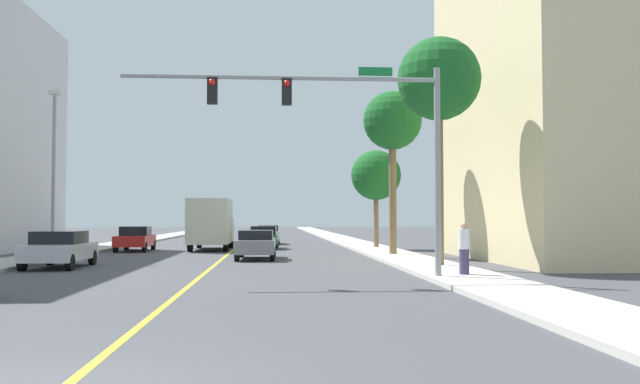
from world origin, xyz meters
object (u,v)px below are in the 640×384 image
pedestrian (464,248)px  street_lamp (54,165)px  car_gray (256,244)px  traffic_signal_mast (344,121)px  palm_near (439,81)px  car_green (264,237)px  car_red (135,239)px  delivery_truck (211,223)px  palm_mid (392,123)px  palm_far (376,176)px  car_white (268,234)px  car_silver (60,249)px

pedestrian → street_lamp: bearing=-142.1°
car_gray → traffic_signal_mast: bearing=-73.6°
palm_near → car_green: 19.82m
car_red → delivery_truck: size_ratio=0.61×
traffic_signal_mast → palm_mid: bearing=73.0°
palm_far → car_gray: palm_far is taller
car_white → pedestrian: 30.22m
car_white → palm_mid: bearing=-69.5°
palm_mid → car_white: bearing=111.1°
car_silver → car_red: car_red is taller
palm_near → car_red: 22.00m
palm_far → delivery_truck: (-10.43, -0.42, -3.04)m
traffic_signal_mast → car_green: bearing=97.3°
traffic_signal_mast → car_red: size_ratio=2.33×
car_gray → delivery_truck: delivery_truck is taller
car_red → car_silver: bearing=87.5°
traffic_signal_mast → street_lamp: bearing=139.1°
palm_far → delivery_truck: palm_far is taller
palm_mid → car_silver: bearing=-155.8°
palm_near → pedestrian: palm_near is taller
traffic_signal_mast → delivery_truck: size_ratio=1.42×
pedestrian → car_gray: bearing=-166.7°
delivery_truck → pedestrian: size_ratio=4.23×
palm_near → traffic_signal_mast: bearing=-132.2°
car_white → car_red: bearing=-127.9°
palm_far → car_white: 11.96m
car_green → car_white: 7.91m
palm_far → car_gray: size_ratio=1.39×
car_green → delivery_truck: size_ratio=0.56×
traffic_signal_mast → pedestrian: size_ratio=5.99×
palm_mid → car_gray: palm_mid is taller
car_red → car_white: (7.88, 10.33, -0.01)m
car_red → pedestrian: pedestrian is taller
car_red → car_green: bearing=-163.8°
traffic_signal_mast → car_silver: traffic_signal_mast is taller
street_lamp → palm_mid: palm_mid is taller
traffic_signal_mast → car_white: size_ratio=2.34×
palm_mid → traffic_signal_mast: bearing=-107.0°
palm_mid → delivery_truck: (-10.01, 7.71, -5.28)m
street_lamp → car_gray: size_ratio=1.76×
traffic_signal_mast → palm_far: (4.36, 21.03, -0.38)m
traffic_signal_mast → street_lamp: 16.60m
palm_mid → car_gray: size_ratio=1.89×
car_silver → car_white: (8.15, 23.61, -0.03)m
palm_near → palm_mid: size_ratio=1.07×
street_lamp → car_green: street_lamp is taller
palm_far → car_gray: (-7.41, -9.81, -3.97)m
palm_mid → car_white: (-6.56, 17.00, -6.20)m
car_red → delivery_truck: (4.43, 1.04, 0.91)m
street_lamp → car_silver: bearing=-68.9°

